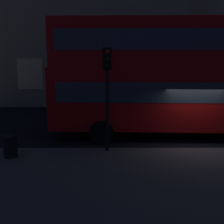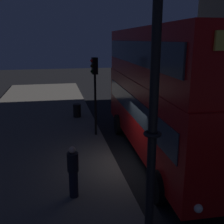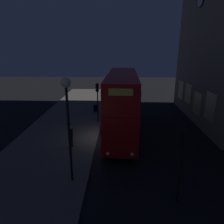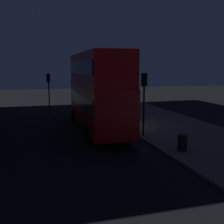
{
  "view_description": "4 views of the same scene",
  "coord_description": "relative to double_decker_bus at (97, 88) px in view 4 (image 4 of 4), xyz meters",
  "views": [
    {
      "loc": [
        -3.61,
        -12.47,
        4.09
      ],
      "look_at": [
        -3.56,
        0.89,
        1.32
      ],
      "focal_mm": 46.6,
      "sensor_mm": 36.0,
      "label": 1
    },
    {
      "loc": [
        9.93,
        -3.13,
        5.13
      ],
      "look_at": [
        -3.15,
        -0.37,
        1.52
      ],
      "focal_mm": 43.31,
      "sensor_mm": 36.0,
      "label": 2
    },
    {
      "loc": [
        16.57,
        0.98,
        7.66
      ],
      "look_at": [
        -3.33,
        0.37,
        1.39
      ],
      "focal_mm": 32.56,
      "sensor_mm": 36.0,
      "label": 3
    },
    {
      "loc": [
        -20.31,
        6.05,
        4.62
      ],
      "look_at": [
        -3.6,
        0.98,
        1.78
      ],
      "focal_mm": 44.27,
      "sensor_mm": 36.0,
      "label": 4
    }
  ],
  "objects": [
    {
      "name": "traffic_light_near_kerb",
      "position": [
        -2.78,
        -2.49,
        -0.05
      ],
      "size": [
        0.36,
        0.38,
        4.13
      ],
      "rotation": [
        0.0,
        0.0,
        0.16
      ],
      "color": "black",
      "rests_on": "sidewalk_slab"
    },
    {
      "name": "sidewalk_slab",
      "position": [
        1.03,
        -5.7,
        -3.08
      ],
      "size": [
        44.0,
        7.14,
        0.12
      ],
      "primitive_type": "cube",
      "color": "#5B564F",
      "rests_on": "ground"
    },
    {
      "name": "litter_bin",
      "position": [
        -6.5,
        -3.17,
        -2.58
      ],
      "size": [
        0.52,
        0.52,
        0.86
      ],
      "primitive_type": "cylinder",
      "color": "black",
      "rests_on": "sidewalk_slab"
    },
    {
      "name": "pedestrian",
      "position": [
        2.98,
        -4.07,
        -2.12
      ],
      "size": [
        0.37,
        0.37,
        1.75
      ],
      "rotation": [
        0.0,
        0.0,
        6.17
      ],
      "color": "black",
      "rests_on": "sidewalk_slab"
    },
    {
      "name": "double_decker_bus",
      "position": [
        0.0,
        0.0,
        0.0
      ],
      "size": [
        11.14,
        3.14,
        5.59
      ],
      "rotation": [
        0.0,
        0.0,
        -0.04
      ],
      "color": "#B20F0F",
      "rests_on": "ground"
    },
    {
      "name": "traffic_light_far_side",
      "position": [
        8.75,
        2.79,
        -0.25
      ],
      "size": [
        0.37,
        0.39,
        4.01
      ],
      "rotation": [
        0.0,
        0.0,
        3.35
      ],
      "color": "black",
      "rests_on": "ground"
    },
    {
      "name": "street_lamp",
      "position": [
        7.28,
        -3.06,
        1.54
      ],
      "size": [
        0.53,
        0.53,
        6.12
      ],
      "color": "black",
      "rests_on": "sidewalk_slab"
    },
    {
      "name": "ground_plane",
      "position": [
        1.03,
        -1.34,
        -3.14
      ],
      "size": [
        80.0,
        80.0,
        0.0
      ],
      "primitive_type": "plane",
      "color": "black"
    }
  ]
}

